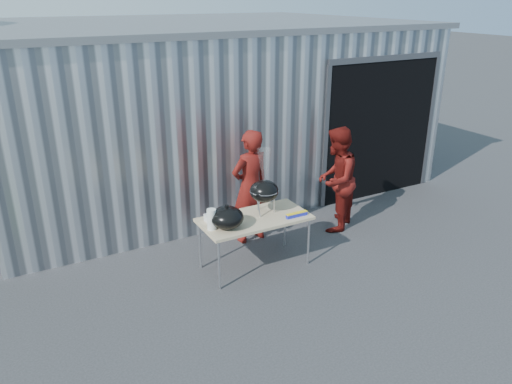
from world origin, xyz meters
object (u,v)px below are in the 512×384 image
person_cook (250,187)px  person_bystander (336,179)px  folding_table (255,220)px  kettle_grill (264,184)px

person_cook → person_bystander: bearing=160.2°
folding_table → person_bystander: person_bystander is taller
person_cook → person_bystander: 1.42m
folding_table → kettle_grill: bearing=20.7°
kettle_grill → person_bystander: (1.54, 0.39, -0.33)m
person_cook → person_bystander: person_cook is taller
kettle_grill → person_cook: size_ratio=0.53×
person_bystander → person_cook: bearing=-48.9°
folding_table → person_cook: size_ratio=0.85×
person_cook → folding_table: bearing=58.0°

